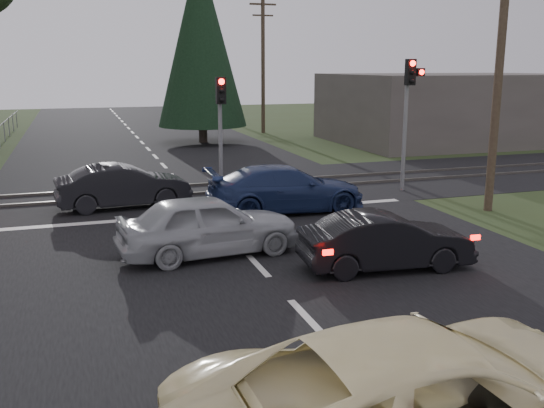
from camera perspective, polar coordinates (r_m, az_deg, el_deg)
name	(u,v)px	position (r m, az deg, el deg)	size (l,w,h in m)	color
ground	(306,317)	(11.24, 3.18, -10.53)	(120.00, 120.00, 0.00)	#2E3B1B
road	(198,202)	(20.45, -6.98, 0.19)	(14.00, 100.00, 0.01)	black
rail_corridor	(187,191)	(22.38, -7.98, 1.26)	(120.00, 8.00, 0.01)	black
stop_line	(209,214)	(18.73, -5.90, -0.94)	(13.00, 0.35, 0.00)	silver
rail_near	(191,194)	(21.60, -7.60, 0.97)	(120.00, 0.12, 0.10)	#59544C
rail_far	(183,185)	(23.14, -8.33, 1.74)	(120.00, 0.12, 0.10)	#59544C
traffic_signal_right	(409,99)	(22.21, 12.80, 9.59)	(0.68, 0.48, 4.70)	slate
traffic_signal_center	(221,116)	(20.90, -4.84, 8.28)	(0.32, 0.48, 4.10)	slate
utility_pole_near	(500,57)	(19.85, 20.68, 12.83)	(1.80, 0.26, 9.00)	#4C3D2D
utility_pole_mid	(263,62)	(41.46, -0.85, 13.23)	(1.80, 0.26, 9.00)	#4C3D2D
utility_pole_far	(193,63)	(65.76, -7.48, 12.99)	(1.80, 0.26, 9.00)	#4C3D2D
conifer_tree	(201,39)	(36.37, -6.73, 15.19)	(5.20, 5.20, 11.00)	#473D33
building_right	(453,108)	(38.46, 16.68, 8.66)	(14.00, 10.00, 4.00)	#59514C
cream_coupe	(433,403)	(7.29, 14.92, -17.61)	(2.71, 5.88, 1.63)	#FBEDB4
dark_hatchback	(386,241)	(13.78, 10.66, -3.49)	(1.34, 3.84, 1.27)	black
silver_car	(208,225)	(14.59, -6.02, -1.98)	(1.75, 4.34, 1.48)	#9DA1A5
blue_sedan	(286,189)	(18.87, 1.29, 1.43)	(2.02, 4.97, 1.44)	navy
dark_car_far	(124,186)	(20.02, -13.80, 1.64)	(1.46, 4.20, 1.38)	black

